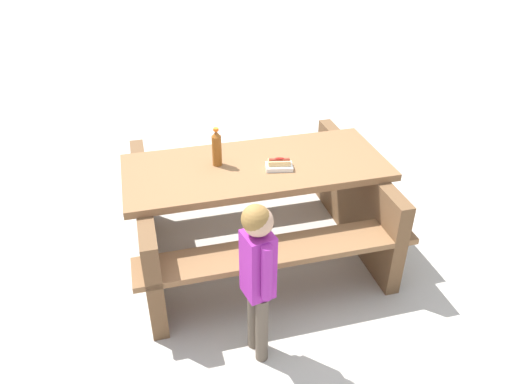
# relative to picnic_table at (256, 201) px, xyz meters

# --- Properties ---
(ground_plane) EXTENTS (30.00, 30.00, 0.00)m
(ground_plane) POSITION_rel_picnic_table_xyz_m (0.00, 0.00, -0.44)
(ground_plane) COLOR #B7B2A8
(ground_plane) RESTS_ON ground
(picnic_table) EXTENTS (2.03, 1.72, 0.75)m
(picnic_table) POSITION_rel_picnic_table_xyz_m (0.00, 0.00, 0.00)
(picnic_table) COLOR brown
(picnic_table) RESTS_ON ground
(soda_bottle) EXTENTS (0.07, 0.07, 0.27)m
(soda_bottle) POSITION_rel_picnic_table_xyz_m (-0.24, 0.11, 0.43)
(soda_bottle) COLOR brown
(soda_bottle) RESTS_ON picnic_table
(hotdog_tray) EXTENTS (0.21, 0.17, 0.08)m
(hotdog_tray) POSITION_rel_picnic_table_xyz_m (0.11, -0.12, 0.34)
(hotdog_tray) COLOR white
(hotdog_tray) RESTS_ON picnic_table
(child_in_coat) EXTENTS (0.17, 0.26, 1.05)m
(child_in_coat) POSITION_rel_picnic_table_xyz_m (-0.41, -0.87, 0.23)
(child_in_coat) COLOR brown
(child_in_coat) RESTS_ON ground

